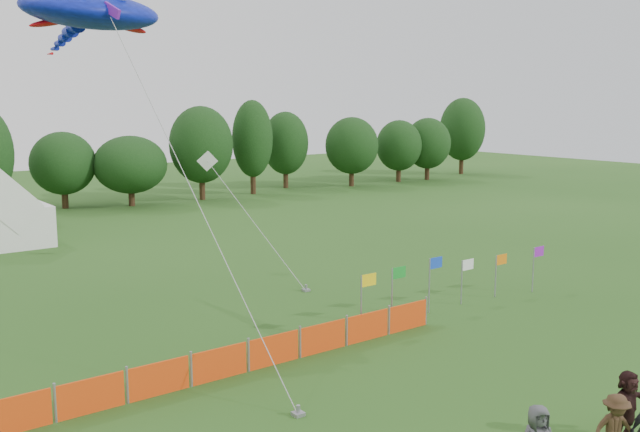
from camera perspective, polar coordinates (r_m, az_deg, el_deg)
treeline at (r=56.98m, az=-22.96°, el=4.21°), size 104.57×8.78×8.36m
barrier_fence at (r=22.56m, az=-8.06°, el=-11.61°), size 17.90×0.06×1.00m
flag_row at (r=29.60m, az=10.42°, el=-4.75°), size 10.73×0.67×2.27m
spectator_c at (r=18.67m, az=22.54°, el=-15.57°), size 1.33×1.14×1.78m
spectator_f at (r=20.13m, az=23.38°, el=-13.73°), size 1.71×0.67×1.81m
stingray_kite at (r=30.83m, az=-18.04°, el=15.21°), size 6.52×21.25×12.99m
small_kite_white at (r=35.49m, az=-6.78°, el=1.46°), size 1.46×7.89×5.94m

